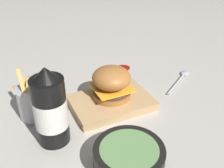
{
  "coord_description": "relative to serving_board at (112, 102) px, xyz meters",
  "views": [
    {
      "loc": [
        0.27,
        0.64,
        0.46
      ],
      "look_at": [
        -0.0,
        0.07,
        0.07
      ],
      "focal_mm": 42.0,
      "sensor_mm": 36.0,
      "label": 1
    }
  ],
  "objects": [
    {
      "name": "burger",
      "position": [
        -0.0,
        -0.01,
        0.06
      ],
      "size": [
        0.11,
        0.11,
        0.09
      ],
      "color": "#AD6B33",
      "rests_on": "serving_board"
    },
    {
      "name": "ground_plane",
      "position": [
        0.0,
        -0.07,
        -0.01
      ],
      "size": [
        6.0,
        6.0,
        0.0
      ],
      "primitive_type": "plane",
      "color": "#B7B2A8"
    },
    {
      "name": "side_bowl",
      "position": [
        0.07,
        0.23,
        0.02
      ],
      "size": [
        0.15,
        0.15,
        0.06
      ],
      "color": "black",
      "rests_on": "ground_plane"
    },
    {
      "name": "fries_basket",
      "position": [
        0.21,
        -0.05,
        0.03
      ],
      "size": [
        0.09,
        0.09,
        0.15
      ],
      "color": "#B7B7BC",
      "rests_on": "ground_plane"
    },
    {
      "name": "parchment_square",
      "position": [
        0.18,
        -0.19,
        -0.01
      ],
      "size": [
        0.15,
        0.15,
        0.0
      ],
      "color": "tan",
      "rests_on": "ground_plane"
    },
    {
      "name": "spoon",
      "position": [
        -0.29,
        -0.04,
        -0.01
      ],
      "size": [
        0.16,
        0.11,
        0.01
      ],
      "rotation": [
        0.0,
        0.0,
        3.71
      ],
      "color": "#B2B2B7",
      "rests_on": "ground_plane"
    },
    {
      "name": "serving_board",
      "position": [
        0.0,
        0.0,
        0.0
      ],
      "size": [
        0.23,
        0.16,
        0.02
      ],
      "color": "tan",
      "rests_on": "ground_plane"
    },
    {
      "name": "ketchup_bottle",
      "position": [
        0.19,
        0.07,
        0.08
      ],
      "size": [
        0.08,
        0.08,
        0.2
      ],
      "color": "black",
      "rests_on": "ground_plane"
    },
    {
      "name": "ketchup_puddle",
      "position": [
        -0.14,
        -0.2,
        -0.01
      ],
      "size": [
        0.05,
        0.05,
        0.0
      ],
      "color": "#9E140F",
      "rests_on": "ground_plane"
    }
  ]
}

